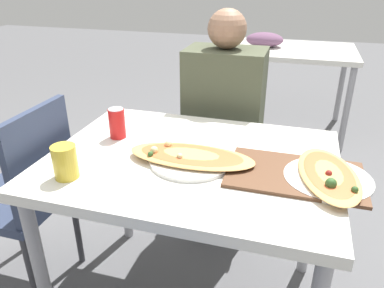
% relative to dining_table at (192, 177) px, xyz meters
% --- Properties ---
extents(dining_table, '(1.06, 0.81, 0.74)m').
position_rel_dining_table_xyz_m(dining_table, '(0.00, 0.00, 0.00)').
color(dining_table, silver).
rests_on(dining_table, ground_plane).
extents(chair_far_seated, '(0.40, 0.40, 0.90)m').
position_rel_dining_table_xyz_m(chair_far_seated, '(-0.01, 0.73, -0.15)').
color(chair_far_seated, '#2D3851').
rests_on(chair_far_seated, ground_plane).
extents(chair_side_left, '(0.40, 0.40, 0.90)m').
position_rel_dining_table_xyz_m(chair_side_left, '(-0.72, -0.08, -0.15)').
color(chair_side_left, '#2D3851').
rests_on(chair_side_left, ground_plane).
extents(person_seated, '(0.40, 0.29, 1.21)m').
position_rel_dining_table_xyz_m(person_seated, '(-0.01, 0.62, 0.05)').
color(person_seated, '#2D2D38').
rests_on(person_seated, ground_plane).
extents(pizza_main, '(0.46, 0.30, 0.05)m').
position_rel_dining_table_xyz_m(pizza_main, '(0.01, -0.03, 0.10)').
color(pizza_main, white).
rests_on(pizza_main, dining_table).
extents(soda_can, '(0.07, 0.07, 0.12)m').
position_rel_dining_table_xyz_m(soda_can, '(-0.34, 0.09, 0.15)').
color(soda_can, red).
rests_on(soda_can, dining_table).
extents(drink_glass, '(0.08, 0.08, 0.12)m').
position_rel_dining_table_xyz_m(drink_glass, '(-0.36, -0.26, 0.14)').
color(drink_glass, gold).
rests_on(drink_glass, dining_table).
extents(serving_tray, '(0.45, 0.28, 0.01)m').
position_rel_dining_table_xyz_m(serving_tray, '(0.37, -0.03, 0.09)').
color(serving_tray, brown).
rests_on(serving_tray, dining_table).
extents(pizza_second, '(0.29, 0.41, 0.06)m').
position_rel_dining_table_xyz_m(pizza_second, '(0.48, -0.03, 0.10)').
color(pizza_second, white).
rests_on(pizza_second, dining_table).
extents(background_table, '(1.10, 0.80, 0.86)m').
position_rel_dining_table_xyz_m(background_table, '(0.20, 2.18, 0.03)').
color(background_table, silver).
rests_on(background_table, ground_plane).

